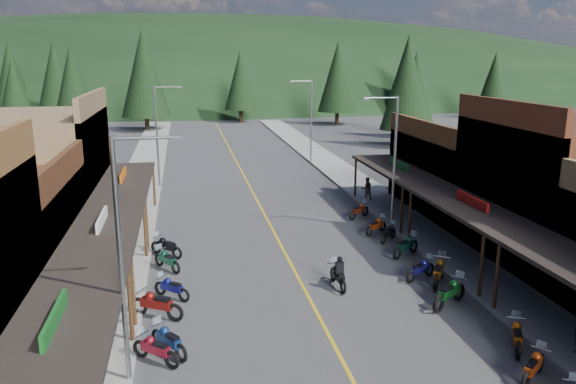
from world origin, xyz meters
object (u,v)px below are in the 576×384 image
pedestrian_east_b (367,188)px  bike_west_9 (167,259)px  streetlight_2 (392,157)px  bike_east_9 (406,245)px  bike_east_4 (534,365)px  shop_west_3 (32,175)px  bike_west_5 (155,348)px  pine_8 (15,98)px  pine_11 (407,83)px  bike_east_8 (421,268)px  bike_east_12 (359,210)px  bike_west_8 (172,287)px  shop_east_3 (469,173)px  pine_1 (55,76)px  rider_on_bike (338,274)px  pine_7 (11,75)px  pine_6 (494,79)px  pine_2 (144,72)px  bike_east_11 (376,225)px  bike_east_10 (389,232)px  streetlight_1 (159,132)px  bike_east_5 (517,335)px  bike_west_10 (166,246)px  pine_3 (240,80)px  shop_east_2 (565,192)px  pine_9 (415,87)px  streetlight_3 (310,117)px  pine_5 (408,69)px  bike_east_7 (439,270)px  bike_east_6 (450,292)px  pine_10 (73,85)px

pedestrian_east_b → bike_west_9: bearing=38.3°
streetlight_2 → bike_east_9: bearing=-100.2°
bike_east_4 → shop_west_3: bearing=-174.0°
bike_west_9 → bike_west_5: bearing=-126.0°
streetlight_2 → pedestrian_east_b: size_ratio=4.76×
pine_8 → pedestrian_east_b: size_ratio=5.95×
pine_11 → bike_east_9: 37.82m
bike_east_8 → bike_east_12: bearing=149.6°
shop_west_3 → bike_west_8: bearing=-54.2°
shop_east_3 → pine_1: (-37.75, 58.70, 4.70)m
bike_east_9 → pine_8: bearing=-177.1°
bike_west_8 → bike_east_12: 15.67m
shop_west_3 → rider_on_bike: (15.34, -11.16, -2.89)m
bike_west_8 → pedestrian_east_b: size_ratio=1.14×
bike_west_5 → pine_8: bearing=60.2°
pine_1 → pine_7: same height
pine_6 → bike_east_8: 75.63m
pine_2 → bike_west_8: 58.34m
pine_11 → shop_west_3: bearing=-141.7°
bike_west_9 → pine_8: bearing=78.9°
bike_east_8 → bike_east_11: bike_east_8 is taller
bike_west_5 → bike_east_10: (12.41, 10.88, -0.04)m
pine_6 → bike_west_9: bearing=-130.8°
streetlight_1 → bike_east_4: size_ratio=4.09×
bike_east_5 → pine_7: bearing=142.0°
pedestrian_east_b → bike_west_10: bearing=32.8°
pine_3 → pine_11: (16.00, -28.00, 0.70)m
shop_east_2 → pine_1: (-37.78, 68.30, 3.72)m
pine_6 → pine_9: (-22.00, -19.00, -0.10)m
streetlight_2 → streetlight_3: (0.00, 22.00, 0.00)m
pine_5 → pedestrian_east_b: pine_5 is taller
pine_1 → rider_on_bike: bearing=-69.9°
pine_2 → bike_east_9: size_ratio=6.58×
bike_west_5 → bike_east_7: bike_east_7 is taller
bike_west_10 → pine_11: bearing=4.9°
pine_2 → pine_6: (56.00, 6.00, -1.51)m
streetlight_1 → bike_east_10: streetlight_1 is taller
bike_east_10 → streetlight_2: bearing=111.6°
bike_east_8 → bike_east_9: (0.52, 3.10, 0.06)m
pine_3 → pedestrian_east_b: (3.67, -51.43, -5.49)m
pine_3 → bike_west_9: 63.38m
bike_east_5 → pine_9: bearing=98.1°
streetlight_1 → bike_east_8: bearing=-59.9°
shop_west_3 → pedestrian_east_b: 21.85m
pine_11 → rider_on_bike: 42.63m
pine_5 → bike_east_6: bearing=-110.8°
streetlight_3 → pine_11: size_ratio=0.65×
pine_10 → bike_east_6: 58.00m
pine_7 → bike_east_12: (37.88, -65.31, -6.67)m
streetlight_2 → streetlight_3: 22.00m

